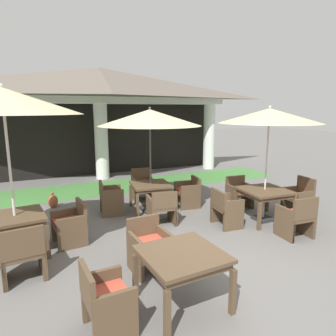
{
  "coord_description": "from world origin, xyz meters",
  "views": [
    {
      "loc": [
        -2.42,
        -3.84,
        2.58
      ],
      "look_at": [
        0.38,
        2.22,
        1.27
      ],
      "focal_mm": 32.16,
      "sensor_mm": 36.0,
      "label": 1
    }
  ],
  "objects_px": {
    "patio_table_mid_left": "(182,259)",
    "patio_umbrella_far_back": "(150,118)",
    "patio_table_far_back": "(151,187)",
    "terracotta_urn": "(53,201)",
    "patio_chair_near_foreground_north": "(239,193)",
    "patio_umbrella_near_foreground": "(269,117)",
    "patio_chair_near_foreground_east": "(299,198)",
    "patio_table_mid_right": "(15,221)",
    "patio_chair_far_back_east": "(188,192)",
    "patio_chair_mid_left_north": "(149,246)",
    "patio_umbrella_mid_right": "(3,102)",
    "patio_chair_mid_right_east": "(71,224)",
    "patio_chair_far_back_west": "(110,198)",
    "patio_chair_near_foreground_west": "(225,208)",
    "patio_chair_mid_right_south": "(23,254)",
    "patio_chair_far_back_south": "(162,207)",
    "patio_chair_near_foreground_south": "(297,218)",
    "patio_chair_mid_left_west": "(105,300)",
    "patio_table_near_foreground": "(264,193)",
    "patio_chair_far_back_north": "(142,185)"
  },
  "relations": [
    {
      "from": "patio_chair_near_foreground_east",
      "to": "patio_table_mid_left",
      "type": "height_order",
      "value": "patio_chair_near_foreground_east"
    },
    {
      "from": "patio_chair_near_foreground_south",
      "to": "patio_chair_mid_left_west",
      "type": "bearing_deg",
      "value": -161.85
    },
    {
      "from": "patio_chair_near_foreground_east",
      "to": "patio_chair_far_back_west",
      "type": "bearing_deg",
      "value": 68.84
    },
    {
      "from": "patio_umbrella_near_foreground",
      "to": "patio_table_mid_right",
      "type": "relative_size",
      "value": 2.51
    },
    {
      "from": "patio_chair_near_foreground_east",
      "to": "patio_chair_near_foreground_west",
      "type": "bearing_deg",
      "value": 90.0
    },
    {
      "from": "patio_table_far_back",
      "to": "terracotta_urn",
      "type": "relative_size",
      "value": 2.51
    },
    {
      "from": "patio_chair_near_foreground_south",
      "to": "patio_chair_far_back_north",
      "type": "xyz_separation_m",
      "value": [
        -1.92,
        3.86,
        -0.01
      ]
    },
    {
      "from": "patio_chair_near_foreground_north",
      "to": "patio_table_mid_left",
      "type": "xyz_separation_m",
      "value": [
        -3.27,
        -3.01,
        0.26
      ]
    },
    {
      "from": "patio_table_mid_right",
      "to": "patio_chair_far_back_south",
      "type": "xyz_separation_m",
      "value": [
        2.94,
        0.27,
        -0.25
      ]
    },
    {
      "from": "patio_umbrella_near_foreground",
      "to": "patio_umbrella_mid_right",
      "type": "bearing_deg",
      "value": 174.58
    },
    {
      "from": "patio_table_mid_right",
      "to": "patio_chair_mid_right_east",
      "type": "xyz_separation_m",
      "value": [
        0.94,
        0.11,
        -0.26
      ]
    },
    {
      "from": "patio_table_near_foreground",
      "to": "patio_chair_near_foreground_east",
      "type": "height_order",
      "value": "patio_chair_near_foreground_east"
    },
    {
      "from": "patio_table_far_back",
      "to": "patio_table_mid_left",
      "type": "bearing_deg",
      "value": -105.52
    },
    {
      "from": "patio_chair_near_foreground_south",
      "to": "patio_chair_far_back_north",
      "type": "relative_size",
      "value": 1.02
    },
    {
      "from": "patio_chair_mid_left_north",
      "to": "patio_umbrella_mid_right",
      "type": "bearing_deg",
      "value": -39.77
    },
    {
      "from": "patio_chair_far_back_east",
      "to": "terracotta_urn",
      "type": "relative_size",
      "value": 1.85
    },
    {
      "from": "patio_chair_far_back_west",
      "to": "patio_chair_mid_left_west",
      "type": "bearing_deg",
      "value": -7.3
    },
    {
      "from": "patio_chair_mid_left_north",
      "to": "patio_chair_near_foreground_east",
      "type": "bearing_deg",
      "value": -171.94
    },
    {
      "from": "patio_chair_far_back_west",
      "to": "patio_umbrella_mid_right",
      "type": "bearing_deg",
      "value": -47.44
    },
    {
      "from": "patio_table_mid_left",
      "to": "patio_chair_near_foreground_east",
      "type": "bearing_deg",
      "value": 24.24
    },
    {
      "from": "patio_chair_near_foreground_west",
      "to": "patio_chair_far_back_west",
      "type": "height_order",
      "value": "patio_chair_near_foreground_west"
    },
    {
      "from": "patio_table_far_back",
      "to": "terracotta_urn",
      "type": "xyz_separation_m",
      "value": [
        -2.3,
        1.27,
        -0.43
      ]
    },
    {
      "from": "patio_chair_near_foreground_east",
      "to": "patio_chair_far_back_east",
      "type": "bearing_deg",
      "value": 55.46
    },
    {
      "from": "patio_umbrella_near_foreground",
      "to": "patio_chair_far_back_east",
      "type": "xyz_separation_m",
      "value": [
        -1.11,
        1.66,
        -2.03
      ]
    },
    {
      "from": "patio_table_near_foreground",
      "to": "patio_table_far_back",
      "type": "distance_m",
      "value": 2.79
    },
    {
      "from": "patio_chair_near_foreground_east",
      "to": "terracotta_urn",
      "type": "relative_size",
      "value": 2.19
    },
    {
      "from": "patio_chair_mid_left_west",
      "to": "patio_table_near_foreground",
      "type": "bearing_deg",
      "value": 112.41
    },
    {
      "from": "patio_chair_near_foreground_south",
      "to": "patio_umbrella_far_back",
      "type": "distance_m",
      "value": 4.0
    },
    {
      "from": "patio_chair_far_back_south",
      "to": "terracotta_urn",
      "type": "xyz_separation_m",
      "value": [
        -2.16,
        2.3,
        -0.22
      ]
    },
    {
      "from": "patio_chair_near_foreground_north",
      "to": "patio_umbrella_near_foreground",
      "type": "bearing_deg",
      "value": 90.0
    },
    {
      "from": "patio_chair_near_foreground_west",
      "to": "patio_chair_mid_right_south",
      "type": "bearing_deg",
      "value": -78.22
    },
    {
      "from": "patio_table_mid_left",
      "to": "patio_umbrella_far_back",
      "type": "distance_m",
      "value": 4.27
    },
    {
      "from": "patio_chair_far_back_east",
      "to": "patio_table_far_back",
      "type": "bearing_deg",
      "value": 90.0
    },
    {
      "from": "patio_table_mid_left",
      "to": "patio_chair_far_back_east",
      "type": "distance_m",
      "value": 4.2
    },
    {
      "from": "patio_chair_near_foreground_north",
      "to": "patio_chair_far_back_east",
      "type": "distance_m",
      "value": 1.35
    },
    {
      "from": "patio_chair_near_foreground_south",
      "to": "patio_umbrella_near_foreground",
      "type": "bearing_deg",
      "value": 90.0
    },
    {
      "from": "patio_chair_mid_left_west",
      "to": "patio_table_mid_right",
      "type": "xyz_separation_m",
      "value": [
        -1.0,
        2.54,
        0.25
      ]
    },
    {
      "from": "patio_chair_far_back_north",
      "to": "patio_chair_far_back_west",
      "type": "distance_m",
      "value": 1.47
    },
    {
      "from": "terracotta_urn",
      "to": "patio_chair_far_back_east",
      "type": "bearing_deg",
      "value": -22.9
    },
    {
      "from": "patio_chair_near_foreground_south",
      "to": "patio_chair_far_back_west",
      "type": "height_order",
      "value": "patio_chair_near_foreground_south"
    },
    {
      "from": "patio_table_near_foreground",
      "to": "patio_chair_far_back_east",
      "type": "height_order",
      "value": "patio_chair_far_back_east"
    },
    {
      "from": "patio_chair_near_foreground_north",
      "to": "patio_chair_far_back_east",
      "type": "xyz_separation_m",
      "value": [
        -1.19,
        0.63,
        -0.0
      ]
    },
    {
      "from": "patio_umbrella_near_foreground",
      "to": "patio_chair_far_back_north",
      "type": "xyz_separation_m",
      "value": [
        -2.0,
        2.83,
        -2.01
      ]
    },
    {
      "from": "patio_chair_near_foreground_east",
      "to": "patio_table_mid_right",
      "type": "xyz_separation_m",
      "value": [
        -6.25,
        0.58,
        0.22
      ]
    },
    {
      "from": "patio_chair_far_back_south",
      "to": "patio_table_mid_right",
      "type": "bearing_deg",
      "value": -167.14
    },
    {
      "from": "patio_chair_near_foreground_west",
      "to": "patio_chair_mid_left_west",
      "type": "relative_size",
      "value": 0.99
    },
    {
      "from": "patio_table_far_back",
      "to": "patio_chair_far_back_west",
      "type": "relative_size",
      "value": 1.29
    },
    {
      "from": "patio_chair_near_foreground_east",
      "to": "patio_table_mid_right",
      "type": "distance_m",
      "value": 6.29
    },
    {
      "from": "patio_table_near_foreground",
      "to": "patio_chair_far_back_east",
      "type": "bearing_deg",
      "value": 123.9
    },
    {
      "from": "patio_chair_near_foreground_west",
      "to": "patio_umbrella_mid_right",
      "type": "distance_m",
      "value": 4.79
    }
  ]
}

